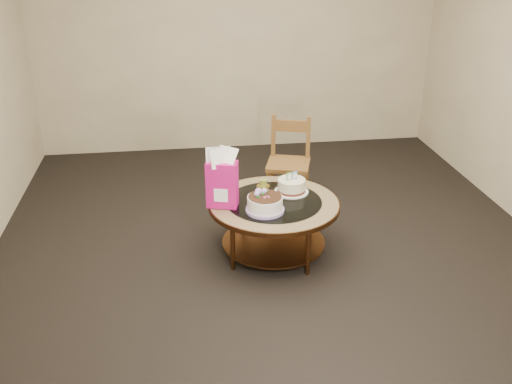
{
  "coord_description": "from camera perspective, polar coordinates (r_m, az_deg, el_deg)",
  "views": [
    {
      "loc": [
        -0.69,
        -3.91,
        2.37
      ],
      "look_at": [
        -0.14,
        0.02,
        0.54
      ],
      "focal_mm": 40.0,
      "sensor_mm": 36.0,
      "label": 1
    }
  ],
  "objects": [
    {
      "name": "ground",
      "position": [
        4.62,
        1.74,
        -6.03
      ],
      "size": [
        5.0,
        5.0,
        0.0
      ],
      "primitive_type": "plane",
      "color": "black",
      "rests_on": "ground"
    },
    {
      "name": "pillar_candle",
      "position": [
        4.62,
        0.73,
        0.72
      ],
      "size": [
        0.11,
        0.11,
        0.08
      ],
      "rotation": [
        0.0,
        0.0,
        -0.16
      ],
      "color": "tan",
      "rests_on": "coffee_table"
    },
    {
      "name": "gift_bag",
      "position": [
        4.25,
        -3.41,
        1.39
      ],
      "size": [
        0.26,
        0.21,
        0.46
      ],
      "rotation": [
        0.0,
        0.0,
        -0.28
      ],
      "color": "#D71484",
      "rests_on": "coffee_table"
    },
    {
      "name": "cream_cake",
      "position": [
        4.54,
        3.57,
        0.6
      ],
      "size": [
        0.27,
        0.27,
        0.17
      ],
      "rotation": [
        0.0,
        0.0,
        0.29
      ],
      "color": "white",
      "rests_on": "coffee_table"
    },
    {
      "name": "dining_chair",
      "position": [
        5.27,
        3.3,
        3.02
      ],
      "size": [
        0.47,
        0.47,
        0.82
      ],
      "rotation": [
        0.0,
        0.0,
        -0.3
      ],
      "color": "brown",
      "rests_on": "ground"
    },
    {
      "name": "room_walls",
      "position": [
        4.05,
        2.03,
        13.02
      ],
      "size": [
        4.52,
        5.02,
        2.61
      ],
      "color": "#C2B493",
      "rests_on": "ground"
    },
    {
      "name": "coffee_table",
      "position": [
        4.44,
        1.8,
        -1.84
      ],
      "size": [
        1.02,
        1.02,
        0.46
      ],
      "color": "#583219",
      "rests_on": "ground"
    },
    {
      "name": "decorated_cake",
      "position": [
        4.23,
        0.88,
        -1.24
      ],
      "size": [
        0.29,
        0.29,
        0.17
      ],
      "rotation": [
        0.0,
        0.0,
        -0.32
      ],
      "color": "#A78FCA",
      "rests_on": "coffee_table"
    }
  ]
}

